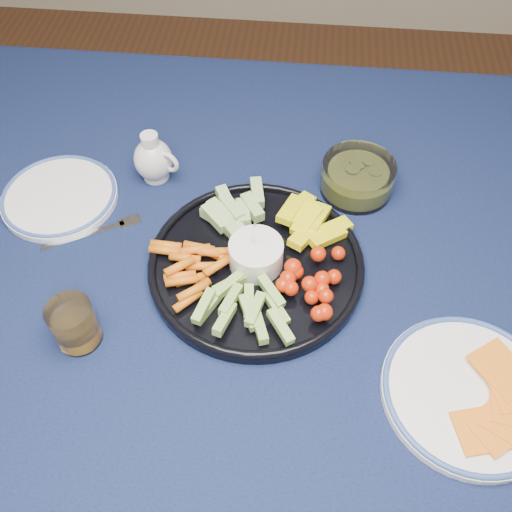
# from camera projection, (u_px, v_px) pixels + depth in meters

# --- Properties ---
(dining_table) EXTENTS (1.67, 1.07, 0.75)m
(dining_table) POSITION_uv_depth(u_px,v_px,m) (286.00, 268.00, 1.08)
(dining_table) COLOR #53381B
(dining_table) RESTS_ON ground
(crudite_platter) EXTENTS (0.36, 0.36, 0.12)m
(crudite_platter) POSITION_uv_depth(u_px,v_px,m) (255.00, 261.00, 0.95)
(crudite_platter) COLOR black
(crudite_platter) RESTS_ON dining_table
(creamer_pitcher) EXTENTS (0.09, 0.07, 0.10)m
(creamer_pitcher) POSITION_uv_depth(u_px,v_px,m) (154.00, 159.00, 1.07)
(creamer_pitcher) COLOR silver
(creamer_pitcher) RESTS_ON dining_table
(pickle_bowl) EXTENTS (0.14, 0.14, 0.06)m
(pickle_bowl) POSITION_uv_depth(u_px,v_px,m) (357.00, 178.00, 1.06)
(pickle_bowl) COLOR silver
(pickle_bowl) RESTS_ON dining_table
(cheese_plate) EXTENTS (0.25, 0.25, 0.03)m
(cheese_plate) POSITION_uv_depth(u_px,v_px,m) (470.00, 392.00, 0.82)
(cheese_plate) COLOR white
(cheese_plate) RESTS_ON dining_table
(juice_tumbler) EXTENTS (0.07, 0.07, 0.08)m
(juice_tumbler) POSITION_uv_depth(u_px,v_px,m) (75.00, 326.00, 0.86)
(juice_tumbler) COLOR silver
(juice_tumbler) RESTS_ON dining_table
(fork_left) EXTENTS (0.16, 0.10, 0.00)m
(fork_left) POSITION_uv_depth(u_px,v_px,m) (100.00, 231.00, 1.01)
(fork_left) COLOR white
(fork_left) RESTS_ON dining_table
(fork_right) EXTENTS (0.13, 0.16, 0.00)m
(fork_right) POSITION_uv_depth(u_px,v_px,m) (487.00, 386.00, 0.83)
(fork_right) COLOR white
(fork_right) RESTS_ON dining_table
(side_plate_extra) EXTENTS (0.21, 0.21, 0.02)m
(side_plate_extra) POSITION_uv_depth(u_px,v_px,m) (59.00, 196.00, 1.06)
(side_plate_extra) COLOR white
(side_plate_extra) RESTS_ON dining_table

